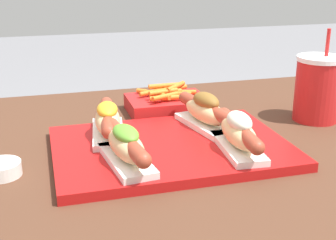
{
  "coord_description": "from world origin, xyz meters",
  "views": [
    {
      "loc": [
        -0.21,
        -0.83,
        1.04
      ],
      "look_at": [
        0.02,
        -0.02,
        0.75
      ],
      "focal_mm": 50.0,
      "sensor_mm": 36.0,
      "label": 1
    }
  ],
  "objects": [
    {
      "name": "fries_basket",
      "position": [
        0.08,
        0.21,
        0.71
      ],
      "size": [
        0.19,
        0.13,
        0.06
      ],
      "color": "red",
      "rests_on": "patio_table"
    },
    {
      "name": "hot_dog_1",
      "position": [
        0.13,
        -0.1,
        0.74
      ],
      "size": [
        0.07,
        0.2,
        0.07
      ],
      "color": "white",
      "rests_on": "serving_tray"
    },
    {
      "name": "hot_dog_0",
      "position": [
        -0.08,
        -0.1,
        0.74
      ],
      "size": [
        0.08,
        0.2,
        0.07
      ],
      "color": "white",
      "rests_on": "serving_tray"
    },
    {
      "name": "serving_tray",
      "position": [
        0.02,
        -0.04,
        0.7
      ],
      "size": [
        0.44,
        0.31,
        0.02
      ],
      "color": "#B71414",
      "rests_on": "patio_table"
    },
    {
      "name": "drink_cup",
      "position": [
        0.39,
        0.06,
        0.77
      ],
      "size": [
        0.1,
        0.1,
        0.21
      ],
      "color": "red",
      "rests_on": "patio_table"
    },
    {
      "name": "hot_dog_3",
      "position": [
        0.11,
        0.03,
        0.74
      ],
      "size": [
        0.09,
        0.2,
        0.07
      ],
      "color": "white",
      "rests_on": "serving_tray"
    },
    {
      "name": "hot_dog_2",
      "position": [
        -0.09,
        0.03,
        0.74
      ],
      "size": [
        0.08,
        0.2,
        0.07
      ],
      "color": "white",
      "rests_on": "serving_tray"
    },
    {
      "name": "sauce_bowl",
      "position": [
        -0.29,
        -0.06,
        0.7
      ],
      "size": [
        0.07,
        0.07,
        0.02
      ],
      "color": "white",
      "rests_on": "patio_table"
    }
  ]
}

